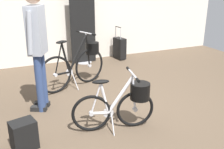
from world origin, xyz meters
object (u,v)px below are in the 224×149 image
Objects in this scene: display_bike_left at (78,62)px; visitor_near_wall at (37,41)px; backpack_on_floor at (24,135)px; floor_banner_stand at (83,29)px; rolling_suitcase at (120,48)px; folding_bike_foreground at (123,102)px.

display_bike_left is 1.22m from visitor_near_wall.
floor_banner_stand is at bearing 60.83° from backpack_on_floor.
rolling_suitcase is (0.93, -0.04, -0.53)m from floor_banner_stand.
floor_banner_stand reaches higher than backpack_on_floor.
visitor_near_wall is at bearing 131.92° from folding_bike_foreground.
visitor_near_wall reaches higher than folding_bike_foreground.
display_bike_left reaches higher than rolling_suitcase.
backpack_on_floor is at bearing -119.17° from floor_banner_stand.
backpack_on_floor is at bearing -125.02° from display_bike_left.
floor_banner_stand is 3.13m from folding_bike_foreground.
floor_banner_stand is at bearing 57.60° from visitor_near_wall.
visitor_near_wall reaches higher than display_bike_left.
folding_bike_foreground is at bearing -2.11° from backpack_on_floor.
floor_banner_stand is at bearing 82.07° from folding_bike_foreground.
floor_banner_stand is 0.99× the size of visitor_near_wall.
folding_bike_foreground is 1.50m from visitor_near_wall.
display_bike_left is at bearing 41.79° from visitor_near_wall.
folding_bike_foreground is at bearing -114.18° from rolling_suitcase.
backpack_on_floor is (-1.26, 0.05, -0.20)m from folding_bike_foreground.
floor_banner_stand is at bearing 177.28° from rolling_suitcase.
rolling_suitcase is 3.97m from backpack_on_floor.
floor_banner_stand is 1.33× the size of display_bike_left.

